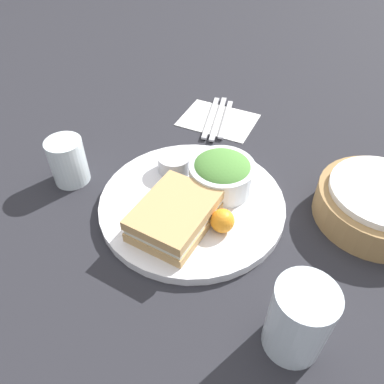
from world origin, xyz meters
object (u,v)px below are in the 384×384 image
Objects in this scene: plate at (192,203)px; sandwich at (175,216)px; dressing_cup at (174,163)px; knife at (218,118)px; drink_glass at (299,320)px; salad_bowl at (222,173)px; water_glass at (68,161)px; spoon at (226,119)px; fork at (211,117)px; bread_basket at (378,204)px.

sandwich is (0.07, -0.00, 0.03)m from plate.
plate is 0.09m from dressing_cup.
knife is at bearing -169.25° from sandwich.
salad_bowl is at bearing -139.24° from drink_glass.
salad_bowl is at bearing -169.66° from knife.
water_glass reaches higher than plate.
spoon is 0.38m from water_glass.
drink_glass is at bearing -160.29° from knife.
knife is at bearing -166.80° from plate.
water_glass reaches higher than salad_bowl.
drink_glass is 0.55m from fork.
plate is at bearing -126.71° from drink_glass.
spoon is (-0.23, -0.08, -0.04)m from salad_bowl.
drink_glass is at bearing -14.18° from bread_basket.
salad_bowl reaches higher than plate.
dressing_cup is (-0.00, -0.10, -0.02)m from salad_bowl.
fork is at bearing 152.87° from water_glass.
plate is 2.79× the size of salad_bowl.
fork is (-0.45, -0.31, -0.05)m from drink_glass.
drink_glass reaches higher than bread_basket.
bread_basket is at bearing -129.65° from spoon.
drink_glass is (0.23, 0.19, 0.01)m from salad_bowl.
sandwich is 0.14m from dressing_cup.
sandwich is at bearing -179.56° from fork.
plate is 5.23× the size of dressing_cup.
spoon is at bearing -116.45° from bread_basket.
water_glass is (0.15, -0.55, 0.01)m from bread_basket.
bread_basket is (-0.18, 0.30, -0.01)m from sandwich.
drink_glass is 0.49m from water_glass.
plate is at bearing 176.49° from spoon.
plate reaches higher than fork.
dressing_cup is at bearing -152.27° from sandwich.
fork is 0.95× the size of knife.
sandwich is 0.25m from water_glass.
fork is at bearing -175.44° from dressing_cup.
fork is 0.04m from spoon.
knife is (-0.23, -0.10, -0.04)m from salad_bowl.
water_glass is at bearing -106.18° from drink_glass.
spoon is at bearing -90.00° from fork.
salad_bowl is 0.30m from drink_glass.
knife is (-0.46, -0.29, -0.05)m from drink_glass.
fork is (-0.28, -0.08, -0.00)m from plate.
bread_basket is at bearing 165.82° from drink_glass.
water_glass is (-0.03, -0.25, 0.00)m from sandwich.
drink_glass is 0.30m from bread_basket.
drink_glass is 0.54m from spoon.
plate is 0.32m from bread_basket.
bread_basket is 0.42m from fork.
plate is 3.67× the size of water_glass.
salad_bowl is 0.67× the size of fork.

